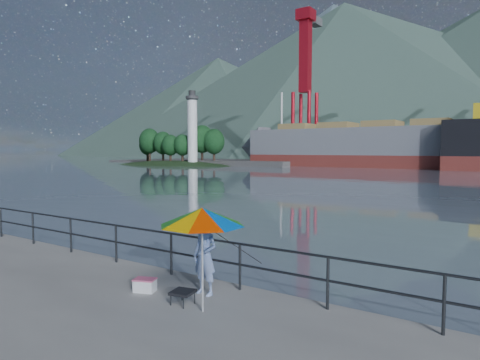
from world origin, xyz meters
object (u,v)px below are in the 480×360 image
at_px(cooler_bag, 145,286).
at_px(bulk_carrier, 412,144).
at_px(fisherman, 205,256).
at_px(beach_umbrella, 202,217).

distance_m(cooler_bag, bulk_carrier, 74.52).
height_order(fisherman, cooler_bag, fisherman).
bearing_deg(cooler_bag, bulk_carrier, 76.48).
xyz_separation_m(fisherman, cooler_bag, (-1.17, -0.59, -0.68)).
distance_m(beach_umbrella, bulk_carrier, 74.91).
distance_m(fisherman, bulk_carrier, 74.08).
distance_m(fisherman, cooler_bag, 1.47).
distance_m(fisherman, beach_umbrella, 1.38).
relative_size(beach_umbrella, cooler_bag, 4.85).
relative_size(cooler_bag, bulk_carrier, 0.01).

